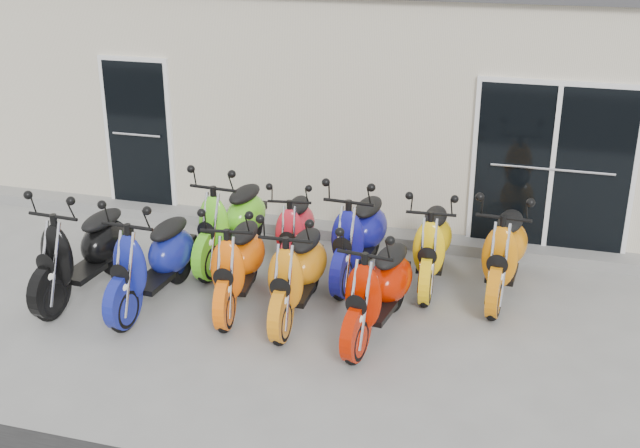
% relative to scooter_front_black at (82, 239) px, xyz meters
% --- Properties ---
extents(ground, '(80.00, 80.00, 0.00)m').
position_rel_scooter_front_black_xyz_m(ground, '(2.54, 0.52, -0.71)').
color(ground, gray).
rests_on(ground, ground).
extents(building, '(14.00, 6.00, 3.20)m').
position_rel_scooter_front_black_xyz_m(building, '(2.54, 5.72, 0.89)').
color(building, beige).
rests_on(building, ground).
extents(front_step, '(14.00, 0.40, 0.15)m').
position_rel_scooter_front_black_xyz_m(front_step, '(2.54, 2.54, -0.64)').
color(front_step, gray).
rests_on(front_step, ground).
extents(door_left, '(1.07, 0.08, 2.22)m').
position_rel_scooter_front_black_xyz_m(door_left, '(-0.66, 2.69, 0.55)').
color(door_left, black).
rests_on(door_left, front_step).
extents(door_right, '(2.02, 0.08, 2.22)m').
position_rel_scooter_front_black_xyz_m(door_right, '(5.14, 2.69, 0.55)').
color(door_right, black).
rests_on(door_right, front_step).
extents(scooter_front_black, '(0.82, 1.97, 1.43)m').
position_rel_scooter_front_black_xyz_m(scooter_front_black, '(0.00, 0.00, 0.00)').
color(scooter_front_black, black).
rests_on(scooter_front_black, ground).
extents(scooter_front_blue, '(0.78, 1.94, 1.41)m').
position_rel_scooter_front_black_xyz_m(scooter_front_blue, '(0.89, -0.00, -0.01)').
color(scooter_front_blue, navy).
rests_on(scooter_front_blue, ground).
extents(scooter_front_orange_a, '(0.90, 1.88, 1.34)m').
position_rel_scooter_front_black_xyz_m(scooter_front_orange_a, '(1.82, 0.25, -0.04)').
color(scooter_front_orange_a, '#FF6409').
rests_on(scooter_front_orange_a, ground).
extents(scooter_front_orange_b, '(0.73, 1.87, 1.36)m').
position_rel_scooter_front_black_xyz_m(scooter_front_orange_b, '(2.55, 0.19, -0.03)').
color(scooter_front_orange_b, orange).
rests_on(scooter_front_orange_b, ground).
extents(scooter_front_red, '(0.91, 1.92, 1.36)m').
position_rel_scooter_front_black_xyz_m(scooter_front_red, '(3.49, 0.03, -0.03)').
color(scooter_front_red, '#BB1700').
rests_on(scooter_front_red, ground).
extents(scooter_back_green, '(0.84, 1.96, 1.41)m').
position_rel_scooter_front_black_xyz_m(scooter_back_green, '(1.29, 1.36, -0.01)').
color(scooter_back_green, '#65E622').
rests_on(scooter_back_green, ground).
extents(scooter_back_red, '(0.86, 1.74, 1.23)m').
position_rel_scooter_front_black_xyz_m(scooter_back_red, '(2.10, 1.48, -0.10)').
color(scooter_back_red, red).
rests_on(scooter_back_red, ground).
extents(scooter_back_blue, '(0.80, 1.93, 1.40)m').
position_rel_scooter_front_black_xyz_m(scooter_back_blue, '(2.96, 1.37, -0.01)').
color(scooter_back_blue, navy).
rests_on(scooter_back_blue, ground).
extents(scooter_back_yellow, '(0.75, 1.81, 1.31)m').
position_rel_scooter_front_black_xyz_m(scooter_back_yellow, '(3.85, 1.43, -0.06)').
color(scooter_back_yellow, yellow).
rests_on(scooter_back_yellow, ground).
extents(scooter_back_extra, '(0.80, 1.93, 1.40)m').
position_rel_scooter_front_black_xyz_m(scooter_back_extra, '(4.70, 1.37, -0.01)').
color(scooter_back_extra, orange).
rests_on(scooter_back_extra, ground).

